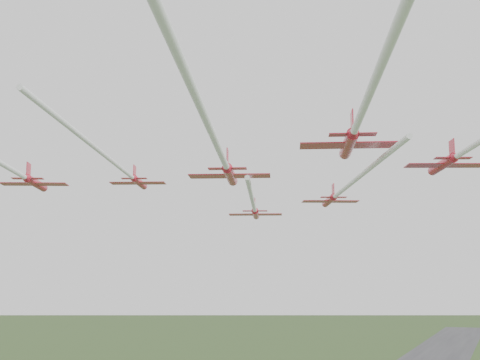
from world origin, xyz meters
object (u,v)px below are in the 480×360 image
(jet_row2_right, at_px, (343,190))
(jet_row3_mid, at_px, (216,143))
(jet_row3_right, at_px, (477,143))
(jet_row2_left, at_px, (119,167))
(jet_lead, at_px, (254,208))
(jet_row4_right, at_px, (359,118))

(jet_row2_right, relative_size, jet_row3_mid, 0.67)
(jet_row2_right, bearing_deg, jet_row3_right, -58.86)
(jet_row2_left, height_order, jet_row2_right, jet_row2_left)
(jet_lead, relative_size, jet_row2_left, 0.85)
(jet_lead, bearing_deg, jet_row3_mid, -93.17)
(jet_row3_right, bearing_deg, jet_row2_left, 162.21)
(jet_lead, height_order, jet_row4_right, jet_row4_right)
(jet_row4_right, bearing_deg, jet_row2_right, 88.08)
(jet_row2_left, relative_size, jet_row3_right, 0.95)
(jet_row2_right, distance_m, jet_row3_right, 21.47)
(jet_lead, relative_size, jet_row3_mid, 0.63)
(jet_lead, bearing_deg, jet_row2_left, -125.54)
(jet_row2_left, height_order, jet_row4_right, jet_row2_left)
(jet_lead, height_order, jet_row2_right, jet_row2_right)
(jet_row2_right, relative_size, jet_row3_right, 0.86)
(jet_row3_mid, height_order, jet_row3_right, jet_row3_right)
(jet_row2_left, relative_size, jet_row4_right, 1.01)
(jet_row2_left, height_order, jet_row3_right, jet_row3_right)
(jet_row2_left, bearing_deg, jet_lead, 54.36)
(jet_row2_right, bearing_deg, jet_row3_mid, -123.32)
(jet_row2_left, bearing_deg, jet_row4_right, -44.69)
(jet_lead, height_order, jet_row3_right, jet_row3_right)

